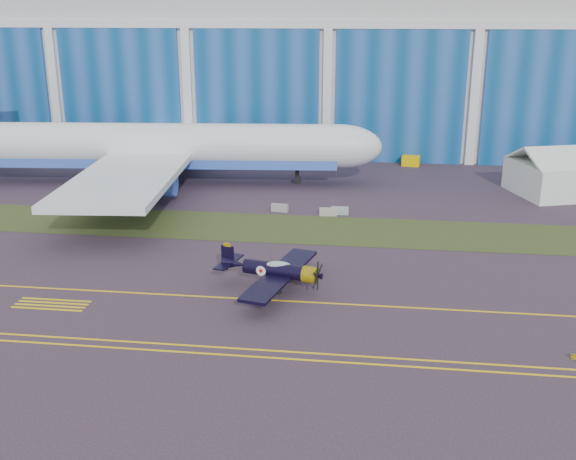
# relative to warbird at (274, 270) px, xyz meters

# --- Properties ---
(ground) EXTENTS (260.00, 260.00, 0.00)m
(ground) POSITION_rel_warbird_xyz_m (0.51, 2.79, -1.83)
(ground) COLOR #3A2D3C
(ground) RESTS_ON ground
(grass_median) EXTENTS (260.00, 10.00, 0.02)m
(grass_median) POSITION_rel_warbird_xyz_m (0.51, 16.79, -1.81)
(grass_median) COLOR #475128
(grass_median) RESTS_ON ground
(hangar) EXTENTS (220.00, 45.70, 30.00)m
(hangar) POSITION_rel_warbird_xyz_m (0.51, 74.58, 13.13)
(hangar) COLOR silver
(hangar) RESTS_ON ground
(taxiway_centreline) EXTENTS (200.00, 0.20, 0.02)m
(taxiway_centreline) POSITION_rel_warbird_xyz_m (0.51, -2.21, -1.82)
(taxiway_centreline) COLOR yellow
(taxiway_centreline) RESTS_ON ground
(edge_line_near) EXTENTS (80.00, 0.20, 0.02)m
(edge_line_near) POSITION_rel_warbird_xyz_m (0.51, -11.71, -1.82)
(edge_line_near) COLOR yellow
(edge_line_near) RESTS_ON ground
(edge_line_far) EXTENTS (80.00, 0.20, 0.02)m
(edge_line_far) POSITION_rel_warbird_xyz_m (0.51, -10.71, -1.82)
(edge_line_far) COLOR yellow
(edge_line_far) RESTS_ON ground
(hold_short_ladder) EXTENTS (6.00, 2.40, 0.02)m
(hold_short_ladder) POSITION_rel_warbird_xyz_m (-17.49, -5.31, -1.82)
(hold_short_ladder) COLOR yellow
(hold_short_ladder) RESTS_ON ground
(warbird) EXTENTS (12.84, 14.41, 3.67)m
(warbird) POSITION_rel_warbird_xyz_m (0.00, 0.00, 0.00)
(warbird) COLOR black
(warbird) RESTS_ON ground
(jetliner) EXTENTS (71.31, 62.16, 23.19)m
(jetliner) POSITION_rel_warbird_xyz_m (-20.64, 34.96, 9.77)
(jetliner) COLOR silver
(jetliner) RESTS_ON ground
(tent) EXTENTS (16.15, 13.80, 6.37)m
(tent) POSITION_rel_warbird_xyz_m (33.05, 36.00, 1.36)
(tent) COLOR white
(tent) RESTS_ON ground
(shipping_container) EXTENTS (5.89, 2.95, 2.45)m
(shipping_container) POSITION_rel_warbird_xyz_m (-3.35, 50.12, -0.60)
(shipping_container) COLOR white
(shipping_container) RESTS_ON ground
(tug) EXTENTS (2.84, 2.03, 1.52)m
(tug) POSITION_rel_warbird_xyz_m (13.58, 49.88, -1.07)
(tug) COLOR #E0C000
(tug) RESTS_ON ground
(barrier_a) EXTENTS (2.06, 0.86, 0.90)m
(barrier_a) POSITION_rel_warbird_xyz_m (-2.82, 23.14, -1.38)
(barrier_a) COLOR gray
(barrier_a) RESTS_ON ground
(barrier_b) EXTENTS (2.04, 0.76, 0.90)m
(barrier_b) POSITION_rel_warbird_xyz_m (2.96, 22.19, -1.38)
(barrier_b) COLOR #9D9C88
(barrier_b) RESTS_ON ground
(barrier_c) EXTENTS (2.02, 0.67, 0.90)m
(barrier_c) POSITION_rel_warbird_xyz_m (4.30, 22.84, -1.38)
(barrier_c) COLOR #879E99
(barrier_c) RESTS_ON ground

